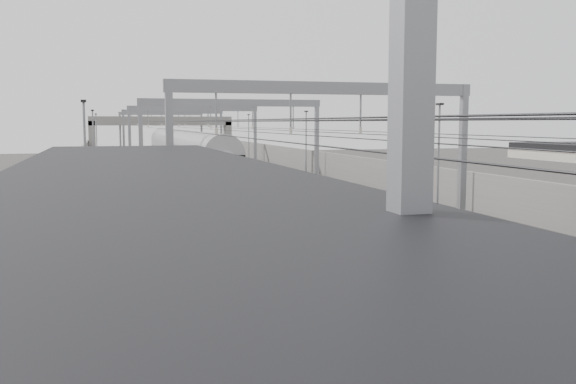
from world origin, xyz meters
TOP-DOWN VIEW (x-y plane):
  - platform_left at (-8.00, 45.00)m, footprint 4.00×120.00m
  - platform_right at (8.00, 45.00)m, footprint 4.00×120.00m
  - tracks at (0.00, 45.00)m, footprint 11.40×140.00m
  - overhead_line at (0.00, 51.62)m, footprint 13.00×140.00m
  - canopy_left at (-8.02, 2.99)m, footprint 4.40×30.00m
  - overbridge at (0.00, 100.00)m, footprint 22.00×2.20m
  - wall_left at (-11.20, 45.00)m, footprint 0.30×120.00m
  - wall_right at (11.20, 45.00)m, footprint 0.30×120.00m
  - train at (-1.50, 56.88)m, footprint 2.65×48.35m
  - signal_green at (-5.20, 65.58)m, footprint 0.32×0.32m
  - signal_red_near at (3.20, 63.75)m, footprint 0.32×0.32m
  - signal_red_far at (5.40, 69.53)m, footprint 0.32×0.32m

SIDE VIEW (x-z plane):
  - tracks at x=0.00m, z-range -0.05..0.15m
  - platform_left at x=-8.00m, z-range 0.00..1.00m
  - platform_right at x=8.00m, z-range 0.00..1.00m
  - wall_left at x=-11.20m, z-range 0.00..3.20m
  - wall_right at x=11.20m, z-range 0.00..3.20m
  - train at x=-1.50m, z-range -0.04..4.16m
  - signal_green at x=-5.20m, z-range 0.68..4.15m
  - signal_red_near at x=3.20m, z-range 0.68..4.15m
  - signal_red_far at x=5.40m, z-range 0.68..4.15m
  - canopy_left at x=-8.02m, z-range 2.97..7.21m
  - overbridge at x=0.00m, z-range 1.86..8.76m
  - overhead_line at x=0.00m, z-range 2.84..9.44m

